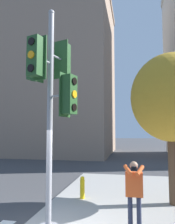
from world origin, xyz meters
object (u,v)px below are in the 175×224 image
(person_photographer, at_px, (134,189))
(street_tree, at_px, (172,98))
(fire_hydrant, at_px, (82,187))
(traffic_signal_pole, at_px, (50,88))

(person_photographer, bearing_deg, street_tree, 59.33)
(street_tree, height_order, fire_hydrant, street_tree)
(traffic_signal_pole, relative_size, fire_hydrant, 7.15)
(traffic_signal_pole, bearing_deg, person_photographer, 11.55)
(fire_hydrant, bearing_deg, person_photographer, -51.18)
(traffic_signal_pole, bearing_deg, fire_hydrant, 84.97)
(traffic_signal_pole, bearing_deg, street_tree, 38.21)
(person_photographer, height_order, street_tree, street_tree)
(person_photographer, xyz_separation_m, street_tree, (1.27, 2.14, 2.43))
(person_photographer, distance_m, fire_hydrant, 2.82)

